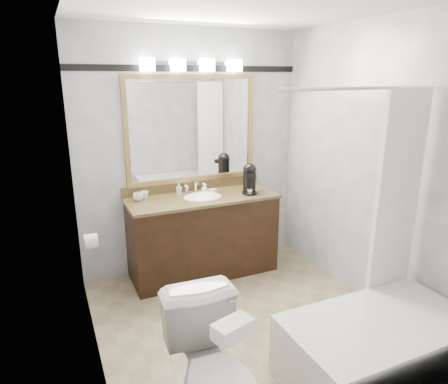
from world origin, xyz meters
The scene contains 15 objects.
room centered at (0.00, 0.00, 1.25)m, with size 2.42×2.62×2.52m.
vanity centered at (0.00, 1.02, 0.44)m, with size 1.53×0.58×0.97m.
mirror centered at (0.00, 1.28, 1.50)m, with size 1.40×0.04×1.10m.
vanity_light_bar centered at (0.00, 1.23, 2.13)m, with size 1.02×0.14×0.12m.
accent_stripe centered at (0.00, 1.29, 2.10)m, with size 2.40×0.01×0.06m, color black.
bathtub centered at (0.55, -0.90, 0.28)m, with size 1.30×0.75×1.96m.
tp_roll centered at (-1.14, 0.66, 0.70)m, with size 0.12×0.12×0.11m, color white.
toilet centered at (-0.68, -0.92, 0.41)m, with size 0.46×0.80×0.82m, color white.
tissue_box centered at (-0.68, -1.12, 0.86)m, with size 0.20×0.11×0.08m, color white.
coffee_maker centered at (0.50, 0.95, 1.01)m, with size 0.17×0.20×0.31m.
cup_left centered at (-0.62, 1.14, 0.89)m, with size 0.10×0.10×0.08m, color white.
cup_right centered at (-0.55, 1.19, 0.89)m, with size 0.08×0.08×0.07m, color white.
soap_bottle_a centered at (-0.19, 1.18, 0.91)m, with size 0.05×0.05×0.12m, color white.
soap_bottle_b centered at (0.08, 1.16, 0.89)m, with size 0.06×0.06×0.08m, color white.
soap_bar centered at (0.16, 1.13, 0.86)m, with size 0.09×0.06×0.03m, color beige.
Camera 1 is at (-1.39, -2.61, 2.03)m, focal length 32.00 mm.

